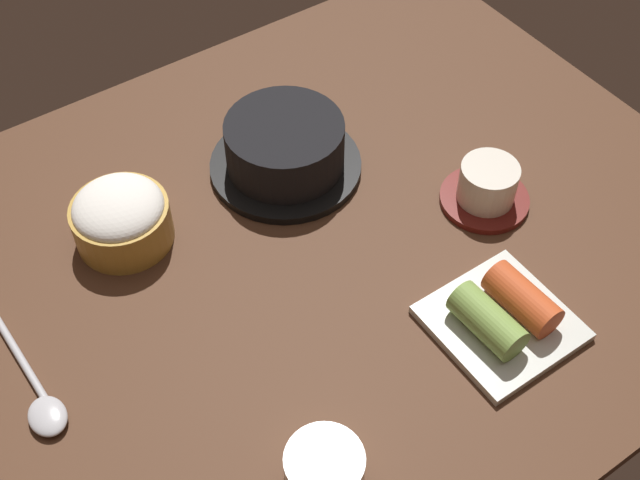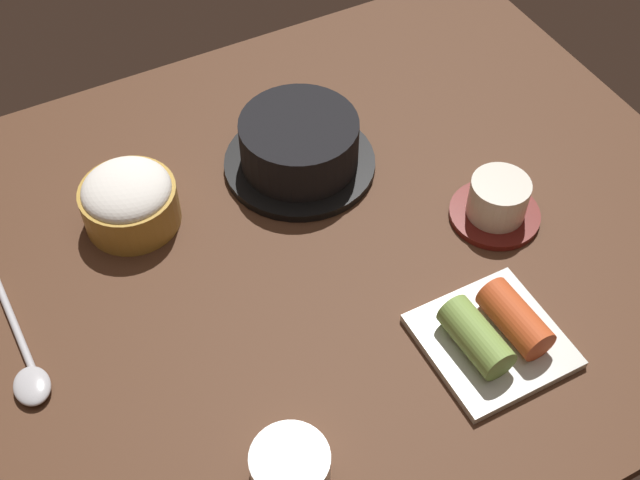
% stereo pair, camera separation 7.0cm
% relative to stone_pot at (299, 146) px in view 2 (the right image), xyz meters
% --- Properties ---
extents(dining_table, '(1.00, 0.76, 0.02)m').
position_rel_stone_pot_xyz_m(dining_table, '(-0.06, -0.12, -0.04)').
color(dining_table, '#4C2D1C').
rests_on(dining_table, ground).
extents(stone_pot, '(0.19, 0.19, 0.07)m').
position_rel_stone_pot_xyz_m(stone_pot, '(0.00, 0.00, 0.00)').
color(stone_pot, black).
rests_on(stone_pot, dining_table).
extents(rice_bowl, '(0.11, 0.11, 0.07)m').
position_rel_stone_pot_xyz_m(rice_bowl, '(-0.21, 0.01, 0.00)').
color(rice_bowl, '#B78C38').
rests_on(rice_bowl, dining_table).
extents(tea_cup_with_saucer, '(0.11, 0.11, 0.06)m').
position_rel_stone_pot_xyz_m(tea_cup_with_saucer, '(0.16, -0.18, -0.01)').
color(tea_cup_with_saucer, maroon).
rests_on(tea_cup_with_saucer, dining_table).
extents(kimchi_plate, '(0.14, 0.14, 0.05)m').
position_rel_stone_pot_xyz_m(kimchi_plate, '(0.06, -0.32, -0.02)').
color(kimchi_plate, silver).
rests_on(kimchi_plate, dining_table).
extents(side_bowl_near, '(0.07, 0.07, 0.04)m').
position_rel_stone_pot_xyz_m(side_bowl_near, '(-0.19, -0.35, -0.02)').
color(side_bowl_near, white).
rests_on(side_bowl_near, dining_table).
extents(spoon, '(0.04, 0.18, 0.01)m').
position_rel_stone_pot_xyz_m(spoon, '(-0.37, -0.13, -0.03)').
color(spoon, '#B7B7BC').
rests_on(spoon, dining_table).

